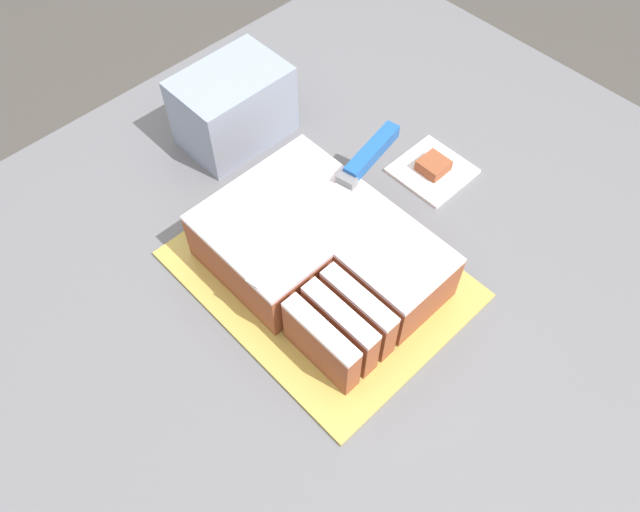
{
  "coord_description": "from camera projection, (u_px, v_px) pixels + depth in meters",
  "views": [
    {
      "loc": [
        -0.31,
        -0.35,
        1.73
      ],
      "look_at": [
        0.03,
        0.01,
        1.01
      ],
      "focal_mm": 35.0,
      "sensor_mm": 36.0,
      "label": 1
    }
  ],
  "objects": [
    {
      "name": "storage_box",
      "position": [
        233.0,
        107.0,
        1.03
      ],
      "size": [
        0.18,
        0.12,
        0.13
      ],
      "color": "#8C99B2",
      "rests_on": "countertop"
    },
    {
      "name": "brownie",
      "position": [
        433.0,
        165.0,
        1.02
      ],
      "size": [
        0.04,
        0.04,
        0.02
      ],
      "color": "#994C2D",
      "rests_on": "paper_napkin"
    },
    {
      "name": "paper_napkin",
      "position": [
        432.0,
        171.0,
        1.03
      ],
      "size": [
        0.11,
        0.11,
        0.01
      ],
      "color": "white",
      "rests_on": "countertop"
    },
    {
      "name": "cake",
      "position": [
        319.0,
        252.0,
        0.88
      ],
      "size": [
        0.23,
        0.32,
        0.09
      ],
      "color": "#994C2D",
      "rests_on": "cake_board"
    },
    {
      "name": "countertop",
      "position": [
        313.0,
        413.0,
        1.29
      ],
      "size": [
        1.4,
        1.1,
        0.96
      ],
      "color": "slate",
      "rests_on": "ground_plane"
    },
    {
      "name": "cake_board",
      "position": [
        320.0,
        274.0,
        0.92
      ],
      "size": [
        0.31,
        0.4,
        0.01
      ],
      "color": "gold",
      "rests_on": "countertop"
    },
    {
      "name": "ground_plane",
      "position": [
        315.0,
        476.0,
        1.69
      ],
      "size": [
        8.0,
        8.0,
        0.0
      ],
      "primitive_type": "plane",
      "color": "#4C4742"
    },
    {
      "name": "knife",
      "position": [
        357.0,
        169.0,
        0.9
      ],
      "size": [
        0.34,
        0.09,
        0.02
      ],
      "rotation": [
        0.0,
        0.0,
        3.33
      ],
      "color": "silver",
      "rests_on": "cake"
    }
  ]
}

